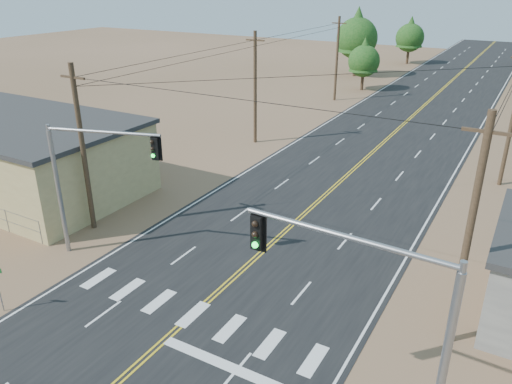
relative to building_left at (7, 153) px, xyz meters
The scene contains 11 objects.
road 26.52m from the building_left, 37.30° to the left, with size 15.00×200.00×0.02m, color black.
building_left is the anchor object (origin of this frame).
utility_pole_left_near 11.00m from the building_left, 10.78° to the right, with size 1.80×0.30×10.00m.
utility_pole_left_mid 21.00m from the building_left, 59.74° to the left, with size 1.80×0.30×10.00m.
utility_pole_left_far 39.51m from the building_left, 74.55° to the left, with size 1.80×0.30×10.00m.
utility_pole_right_near 31.67m from the building_left, ahead, with size 1.80×0.30×10.00m.
signal_mast_left 13.99m from the building_left, 17.86° to the right, with size 5.96×2.06×7.35m.
signal_mast_right 31.54m from the building_left, 16.45° to the right, with size 6.51×0.57×7.73m.
tree_left_near 47.11m from the building_left, 75.93° to the left, with size 4.21×4.21×7.01m.
tree_left_mid 55.73m from the building_left, 82.77° to the left, with size 6.19×6.19×10.31m.
tree_left_far 72.27m from the building_left, 81.16° to the left, with size 4.86×4.86×8.10m.
Camera 1 is at (11.81, -6.83, 14.23)m, focal length 35.00 mm.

